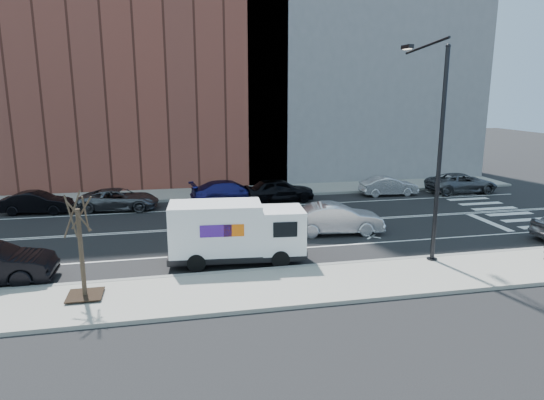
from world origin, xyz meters
name	(u,v)px	position (x,y,z in m)	size (l,w,h in m)	color
ground	(245,226)	(0.00, 0.00, 0.00)	(120.00, 120.00, 0.00)	black
sidewalk_near	(281,287)	(0.00, -8.80, 0.07)	(44.00, 3.60, 0.15)	gray
sidewalk_far	(226,192)	(0.00, 8.80, 0.07)	(44.00, 3.60, 0.15)	gray
curb_near	(271,270)	(0.00, -7.00, 0.08)	(44.00, 0.25, 0.17)	gray
curb_far	(229,198)	(0.00, 7.00, 0.08)	(44.00, 0.25, 0.17)	gray
crosswalk	(502,211)	(16.00, 0.00, 0.00)	(3.00, 14.00, 0.01)	white
road_markings	(245,226)	(0.00, 0.00, 0.00)	(40.00, 8.60, 0.01)	white
bldg_brick	(109,41)	(-8.00, 15.60, 11.00)	(26.00, 10.00, 22.00)	brown
bldg_concrete	(354,21)	(12.00, 15.60, 13.00)	(20.00, 10.00, 26.00)	slate
streetlight	(434,144)	(7.00, -6.91, 5.08)	(0.44, 4.02, 9.34)	black
street_tree	(82,262)	(-7.00, -8.40, 1.45)	(1.20, 1.20, 3.75)	black
fedex_van	(236,231)	(-1.26, -5.60, 1.39)	(5.95, 2.47, 2.65)	black
far_parked_b	(37,202)	(-11.80, 5.44, 0.66)	(1.40, 4.02, 1.33)	black
far_parked_c	(119,199)	(-7.04, 5.34, 0.66)	(2.20, 4.77, 1.33)	#4D4E55
far_parked_d	(230,192)	(-0.08, 5.70, 0.75)	(2.10, 5.16, 1.50)	navy
far_parked_e	(279,190)	(3.20, 5.52, 0.79)	(1.86, 4.62, 1.57)	black
far_parked_f	(389,186)	(11.20, 5.82, 0.66)	(1.40, 4.01, 1.32)	silver
far_parked_g	(462,183)	(16.80, 5.59, 0.70)	(2.34, 5.07, 1.41)	#4F5257
driving_sedan	(336,219)	(4.43, -2.36, 0.79)	(1.66, 4.77, 1.57)	silver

